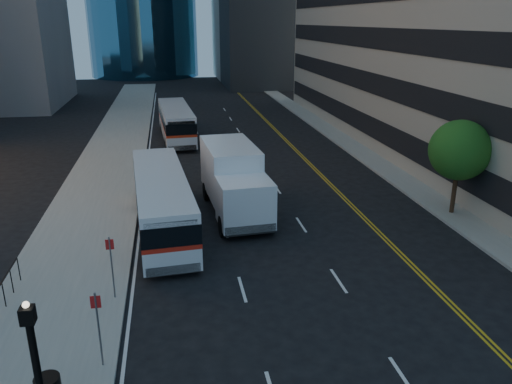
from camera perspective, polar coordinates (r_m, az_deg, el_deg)
ground at (r=19.31m, az=9.93°, el=-12.93°), size 160.00×160.00×0.00m
sidewalk_west at (r=41.80m, az=-15.84°, el=4.41°), size 5.00×90.00×0.15m
sidewalk_east at (r=44.16m, az=10.27°, el=5.59°), size 2.00×90.00×0.15m
street_tree at (r=28.45m, az=22.26°, el=4.43°), size 3.20×3.20×5.10m
bus_front at (r=25.46m, az=-10.73°, el=-0.95°), size 3.31×11.32×2.88m
bus_rear at (r=45.36m, az=-9.14°, el=7.95°), size 3.13×11.32×2.89m
box_truck at (r=27.12m, az=-2.54°, el=1.42°), size 3.15×7.80×3.66m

